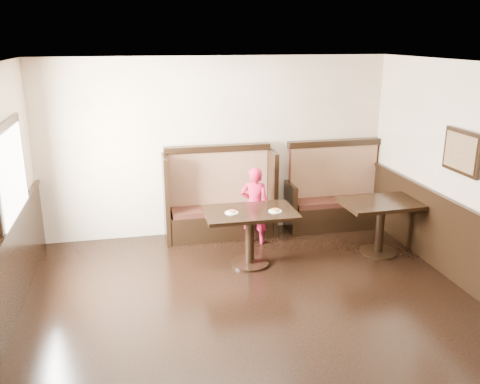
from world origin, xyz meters
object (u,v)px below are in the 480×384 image
object	(u,v)px
booth_neighbor	(334,199)
child	(255,206)
booth_main	(219,204)
table_neighbor	(381,215)
table_main	(250,224)

from	to	relation	value
booth_neighbor	child	size ratio (longest dim) A/B	1.36
booth_main	table_neighbor	distance (m)	2.48
table_neighbor	child	distance (m)	1.86
table_main	table_neighbor	world-z (taller)	table_neighbor
table_main	child	bearing A→B (deg)	71.54
booth_main	booth_neighbor	bearing A→B (deg)	-0.05
booth_main	table_neighbor	size ratio (longest dim) A/B	1.48
booth_main	table_neighbor	bearing A→B (deg)	-29.27
booth_main	table_main	distance (m)	1.20
booth_main	table_main	xyz separation A→B (m)	(0.22, -1.18, 0.08)
child	table_main	bearing A→B (deg)	93.78
booth_neighbor	child	distance (m)	1.55
table_main	booth_neighbor	bearing A→B (deg)	34.54
booth_neighbor	table_neighbor	size ratio (longest dim) A/B	1.39
booth_main	booth_neighbor	xyz separation A→B (m)	(1.95, -0.00, -0.05)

